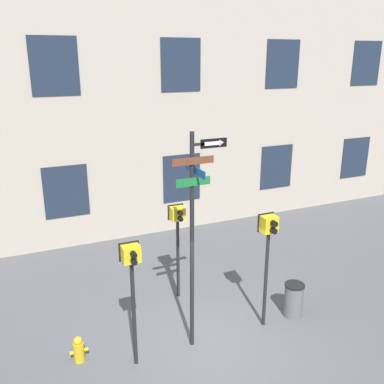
% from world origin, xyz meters
% --- Properties ---
extents(ground_plane, '(60.00, 60.00, 0.00)m').
position_xyz_m(ground_plane, '(0.00, 0.00, 0.00)').
color(ground_plane, '#515154').
extents(building_facade, '(24.00, 0.63, 11.58)m').
position_xyz_m(building_facade, '(0.00, 6.80, 5.79)').
color(building_facade, tan).
rests_on(building_facade, ground_plane).
extents(street_sign_pole, '(1.16, 0.95, 4.72)m').
position_xyz_m(street_sign_pole, '(-0.27, 0.25, 2.82)').
color(street_sign_pole, black).
rests_on(street_sign_pole, ground_plane).
extents(pedestrian_signal_left, '(0.40, 0.40, 2.68)m').
position_xyz_m(pedestrian_signal_left, '(-1.63, 0.15, 2.09)').
color(pedestrian_signal_left, black).
rests_on(pedestrian_signal_left, ground_plane).
extents(pedestrian_signal_right, '(0.40, 0.40, 2.77)m').
position_xyz_m(pedestrian_signal_right, '(1.52, 0.23, 2.18)').
color(pedestrian_signal_right, black).
rests_on(pedestrian_signal_right, ground_plane).
extents(pedestrian_signal_across, '(0.41, 0.40, 2.53)m').
position_xyz_m(pedestrian_signal_across, '(0.14, 2.22, 1.99)').
color(pedestrian_signal_across, black).
rests_on(pedestrian_signal_across, ground_plane).
extents(fire_hydrant, '(0.38, 0.22, 0.58)m').
position_xyz_m(fire_hydrant, '(-2.69, 0.68, 0.28)').
color(fire_hydrant, gold).
rests_on(fire_hydrant, ground_plane).
extents(trash_bin, '(0.48, 0.48, 0.85)m').
position_xyz_m(trash_bin, '(2.39, 0.28, 0.43)').
color(trash_bin, '#59595B').
rests_on(trash_bin, ground_plane).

